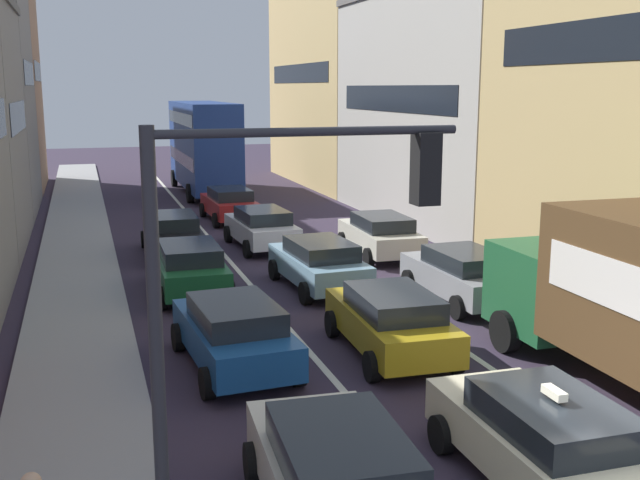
{
  "coord_description": "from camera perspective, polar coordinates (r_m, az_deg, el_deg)",
  "views": [
    {
      "loc": [
        -6.35,
        -8.18,
        5.88
      ],
      "look_at": [
        0.0,
        12.0,
        1.6
      ],
      "focal_mm": 42.51,
      "sensor_mm": 36.0,
      "label": 1
    }
  ],
  "objects": [
    {
      "name": "lane_stripe_left",
      "position": [
        29.16,
        -7.93,
        -0.3
      ],
      "size": [
        0.16,
        60.0,
        0.01
      ],
      "primitive_type": "cube",
      "color": "silver",
      "rests_on": "ground"
    },
    {
      "name": "sedan_left_lane_third",
      "position": [
        22.16,
        -9.79,
        -1.99
      ],
      "size": [
        2.1,
        4.32,
        1.49
      ],
      "rotation": [
        0.0,
        0.0,
        1.56
      ],
      "color": "#19592D",
      "rests_on": "ground"
    },
    {
      "name": "taxi_centre_lane_front",
      "position": [
        11.94,
        16.58,
        -14.26
      ],
      "size": [
        2.1,
        4.32,
        1.66
      ],
      "rotation": [
        0.0,
        0.0,
        1.56
      ],
      "color": "beige",
      "rests_on": "ground"
    },
    {
      "name": "sedan_left_lane_front",
      "position": [
        10.56,
        1.37,
        -17.32
      ],
      "size": [
        2.27,
        4.4,
        1.49
      ],
      "rotation": [
        0.0,
        0.0,
        1.51
      ],
      "color": "beige",
      "rests_on": "ground"
    },
    {
      "name": "sidewalk_left",
      "position": [
        28.77,
        -17.8,
        -0.77
      ],
      "size": [
        2.6,
        64.0,
        0.14
      ],
      "primitive_type": "cube",
      "color": "#989898",
      "rests_on": "ground"
    },
    {
      "name": "hatchback_centre_lane_third",
      "position": [
        22.33,
        -0.07,
        -1.72
      ],
      "size": [
        2.24,
        4.39,
        1.49
      ],
      "rotation": [
        0.0,
        0.0,
        1.62
      ],
      "color": "#759EB7",
      "rests_on": "ground"
    },
    {
      "name": "coupe_centre_lane_fourth",
      "position": [
        28.1,
        -4.41,
        0.98
      ],
      "size": [
        2.23,
        4.38,
        1.49
      ],
      "rotation": [
        0.0,
        0.0,
        1.62
      ],
      "color": "silver",
      "rests_on": "ground"
    },
    {
      "name": "lane_stripe_right",
      "position": [
        29.89,
        -1.5,
        0.1
      ],
      "size": [
        0.16,
        60.0,
        0.01
      ],
      "primitive_type": "cube",
      "color": "silver",
      "rests_on": "ground"
    },
    {
      "name": "sedan_right_lane_behind_truck",
      "position": [
        21.35,
        10.72,
        -2.54
      ],
      "size": [
        2.14,
        4.34,
        1.49
      ],
      "rotation": [
        0.0,
        0.0,
        1.59
      ],
      "color": "gray",
      "rests_on": "ground"
    },
    {
      "name": "sedan_centre_lane_fifth",
      "position": [
        33.96,
        -6.83,
        2.75
      ],
      "size": [
        2.18,
        4.36,
        1.49
      ],
      "rotation": [
        0.0,
        0.0,
        1.6
      ],
      "color": "#A51E1E",
      "rests_on": "ground"
    },
    {
      "name": "wagon_left_lane_second",
      "position": [
        16.21,
        -6.47,
        -6.91
      ],
      "size": [
        2.29,
        4.41,
        1.49
      ],
      "rotation": [
        0.0,
        0.0,
        1.64
      ],
      "color": "#194C8C",
      "rests_on": "ground"
    },
    {
      "name": "building_row_right",
      "position": [
        34.03,
        11.28,
        11.47
      ],
      "size": [
        7.2,
        43.9,
        13.14
      ],
      "rotation": [
        0.0,
        0.0,
        -1.57
      ],
      "color": "tan",
      "rests_on": "ground"
    },
    {
      "name": "sedan_centre_lane_second",
      "position": [
        16.99,
        5.35,
        -6.02
      ],
      "size": [
        2.2,
        4.37,
        1.49
      ],
      "rotation": [
        0.0,
        0.0,
        1.53
      ],
      "color": "#B29319",
      "rests_on": "ground"
    },
    {
      "name": "sedan_left_lane_fourth",
      "position": [
        27.41,
        -11.02,
        0.54
      ],
      "size": [
        2.12,
        4.33,
        1.49
      ],
      "rotation": [
        0.0,
        0.0,
        1.55
      ],
      "color": "black",
      "rests_on": "ground"
    },
    {
      "name": "traffic_light_pole",
      "position": [
        8.48,
        -3.99,
        -2.68
      ],
      "size": [
        3.58,
        0.38,
        5.5
      ],
      "color": "#2D2D33",
      "rests_on": "ground"
    },
    {
      "name": "wagon_right_lane_far",
      "position": [
        26.74,
        4.57,
        0.45
      ],
      "size": [
        2.18,
        4.36,
        1.49
      ],
      "rotation": [
        0.0,
        0.0,
        1.54
      ],
      "color": "beige",
      "rests_on": "ground"
    },
    {
      "name": "bus_mid_queue_primary",
      "position": [
        42.77,
        -8.78,
        7.22
      ],
      "size": [
        2.82,
        10.51,
        5.06
      ],
      "rotation": [
        0.0,
        0.0,
        1.57
      ],
      "color": "navy",
      "rests_on": "ground"
    }
  ]
}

